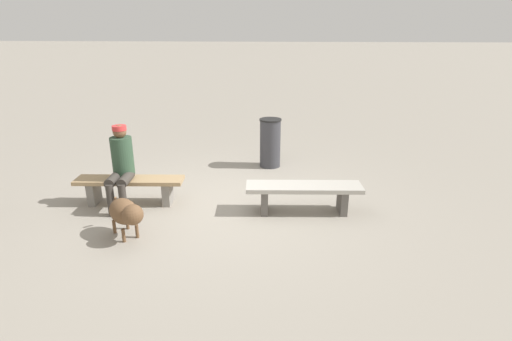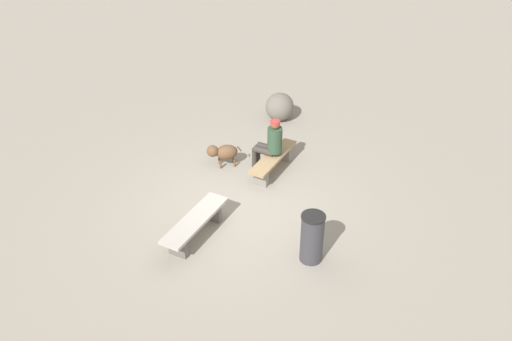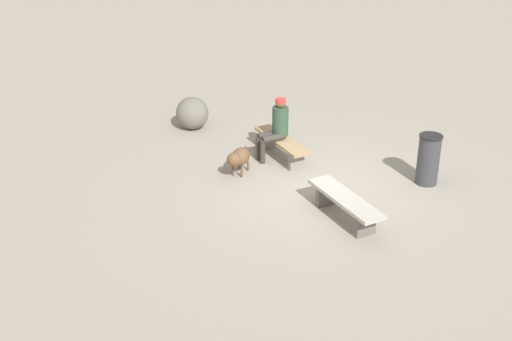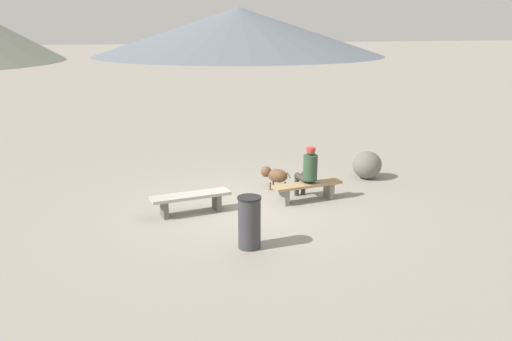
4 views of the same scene
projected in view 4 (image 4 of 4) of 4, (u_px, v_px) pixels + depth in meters
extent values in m
cube|color=gray|center=(247.00, 210.00, 11.54)|extent=(210.00, 210.00, 0.06)
cube|color=#605B56|center=(164.00, 209.00, 11.01)|extent=(0.14, 0.38, 0.37)
cube|color=#605B56|center=(217.00, 201.00, 11.46)|extent=(0.14, 0.38, 0.37)
cube|color=#B2ADA3|center=(191.00, 195.00, 11.18)|extent=(1.75, 0.62, 0.06)
cube|color=gray|center=(284.00, 197.00, 11.80)|extent=(0.15, 0.32, 0.36)
cube|color=gray|center=(329.00, 190.00, 12.25)|extent=(0.15, 0.32, 0.36)
cube|color=#A3845B|center=(307.00, 185.00, 11.97)|extent=(1.70, 0.56, 0.06)
cylinder|color=#2D4733|center=(310.00, 168.00, 11.89)|extent=(0.32, 0.32, 0.58)
sphere|color=brown|center=(311.00, 151.00, 11.79)|extent=(0.20, 0.20, 0.20)
cylinder|color=red|center=(311.00, 149.00, 11.77)|extent=(0.21, 0.21, 0.07)
cylinder|color=#38332D|center=(308.00, 177.00, 12.20)|extent=(0.21, 0.47, 0.15)
cylinder|color=#38332D|center=(303.00, 184.00, 12.47)|extent=(0.11, 0.11, 0.50)
cylinder|color=#38332D|center=(302.00, 178.00, 12.13)|extent=(0.21, 0.47, 0.15)
cylinder|color=#38332D|center=(297.00, 185.00, 12.40)|extent=(0.11, 0.11, 0.50)
ellipsoid|color=brown|center=(278.00, 176.00, 12.81)|extent=(0.59, 0.58, 0.33)
sphere|color=brown|center=(266.00, 172.00, 12.93)|extent=(0.27, 0.27, 0.27)
cylinder|color=brown|center=(270.00, 186.00, 12.87)|extent=(0.04, 0.04, 0.19)
cylinder|color=brown|center=(273.00, 184.00, 13.03)|extent=(0.04, 0.04, 0.19)
cylinder|color=brown|center=(282.00, 188.00, 12.73)|extent=(0.04, 0.04, 0.19)
cylinder|color=brown|center=(285.00, 186.00, 12.89)|extent=(0.04, 0.04, 0.19)
cylinder|color=brown|center=(289.00, 175.00, 12.67)|extent=(0.11, 0.10, 0.15)
cylinder|color=#38383D|center=(249.00, 223.00, 9.43)|extent=(0.41, 0.41, 0.94)
cylinder|color=black|center=(249.00, 198.00, 9.30)|extent=(0.43, 0.43, 0.03)
ellipsoid|color=#6B665B|center=(367.00, 165.00, 13.75)|extent=(0.81, 0.77, 0.73)
cone|color=slate|center=(239.00, 31.00, 68.77)|extent=(38.15, 38.15, 6.16)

